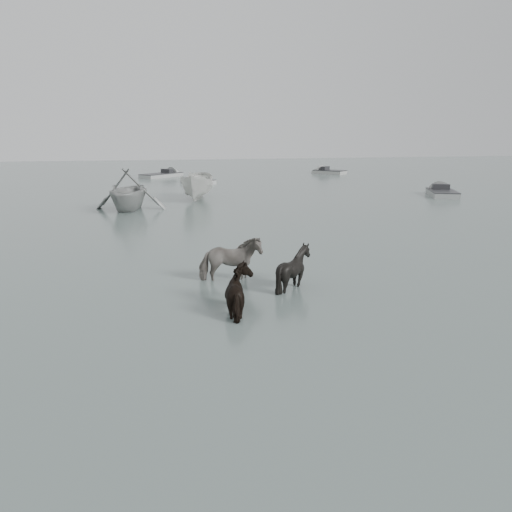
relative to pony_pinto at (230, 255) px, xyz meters
name	(u,v)px	position (x,y,z in m)	size (l,w,h in m)	color
ground	(314,309)	(1.59, -2.84, -0.76)	(140.00, 140.00, 0.00)	#4F5E59
pony_pinto	(230,255)	(0.00, 0.00, 0.00)	(0.82, 1.79, 1.52)	black
pony_dark	(244,282)	(-0.11, -2.55, -0.03)	(1.44, 1.23, 1.45)	black
pony_black	(294,262)	(1.60, -1.03, -0.03)	(1.18, 1.33, 1.46)	black
rowboat_trail	(129,188)	(-3.16, 14.80, 0.46)	(3.99, 4.62, 2.44)	#9C9F9C
boat_small	(198,185)	(1.06, 18.29, 0.18)	(1.83, 4.88, 1.88)	silver
skiff_port	(442,190)	(17.46, 16.54, -0.38)	(4.97, 1.60, 0.75)	gray
skiff_mid	(198,179)	(2.17, 28.80, -0.38)	(4.78, 1.60, 0.75)	#AAADAA
skiff_star	(330,170)	(16.65, 35.76, -0.38)	(4.47, 1.60, 0.75)	#A2A39E
skiff_far	(161,173)	(-0.62, 35.46, -0.38)	(6.27, 1.60, 0.75)	#999C99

